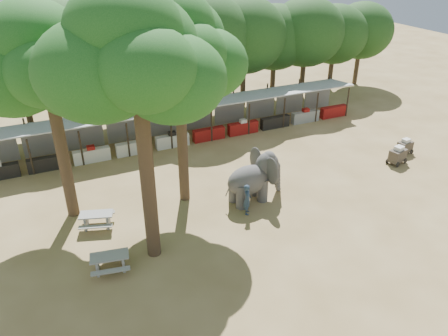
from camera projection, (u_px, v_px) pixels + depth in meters
name	position (u px, v px, depth m)	size (l,w,h in m)	color
ground	(285.00, 244.00, 21.26)	(100.00, 100.00, 0.00)	brown
vendor_stalls	(186.00, 124.00, 31.81)	(28.00, 2.99, 2.80)	#9B9EA2
yard_tree_left	(41.00, 62.00, 19.82)	(7.10, 6.90, 11.02)	#332316
yard_tree_center	(131.00, 58.00, 16.44)	(7.10, 6.90, 12.04)	#332316
yard_tree_back	(174.00, 47.00, 21.06)	(7.10, 6.90, 11.36)	#332316
backdrop_trees	(161.00, 49.00, 33.92)	(46.46, 5.95, 8.33)	#332316
elephant	(255.00, 177.00, 24.30)	(3.65, 2.77, 2.76)	#3E3C3C
handler	(247.00, 199.00, 23.22)	(0.63, 0.42, 1.75)	#26384C
picnic_table_near	(110.00, 261.00, 19.33)	(1.91, 1.77, 0.84)	gray
picnic_table_far	(97.00, 218.00, 22.23)	(2.03, 1.93, 0.83)	gray
cart_front	(398.00, 155.00, 28.54)	(1.42, 1.10, 1.23)	#352D25
cart_back	(405.00, 146.00, 29.90)	(1.19, 0.85, 1.08)	#352D25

